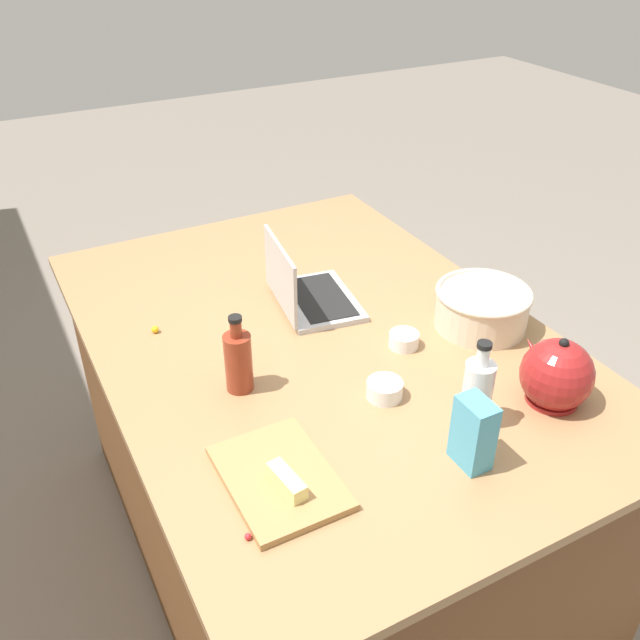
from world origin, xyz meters
The scene contains 15 objects.
ground_plane centered at (0.00, 0.00, 0.00)m, with size 12.00×12.00×0.00m, color slate.
island_counter centered at (0.00, 0.00, 0.45)m, with size 1.74×1.22×0.90m.
laptop centered at (0.16, -0.04, 0.95)m, with size 0.34×0.27×0.22m.
mixing_bowl_large centered at (-0.18, -0.44, 0.96)m, with size 0.28×0.28×0.12m.
bottle_soy centered at (-0.12, 0.30, 0.99)m, with size 0.07×0.07×0.22m.
bottle_vinegar centered at (-0.51, -0.15, 0.99)m, with size 0.07×0.07×0.23m.
kettle centered at (-0.53, -0.38, 0.98)m, with size 0.21×0.18×0.20m.
cutting_board centered at (-0.46, 0.35, 0.91)m, with size 0.31×0.22×0.02m, color #AD7F4C.
butter_stick_left centered at (-0.50, 0.35, 0.94)m, with size 0.11×0.04×0.04m, color #F4E58C.
ramekin_small centered at (-0.33, -0.01, 0.92)m, with size 0.09×0.09×0.05m, color white.
ramekin_medium centered at (-0.16, -0.18, 0.92)m, with size 0.08×0.08×0.04m, color white.
candy_bag centered at (-0.61, -0.06, 0.99)m, with size 0.09×0.06×0.17m, color #4CA5CC.
candy_0 centered at (0.23, 0.42, 0.91)m, with size 0.02×0.02×0.02m, color yellow.
candy_1 centered at (-0.58, 0.47, 0.91)m, with size 0.01×0.01×0.01m, color red.
candy_3 centered at (0.09, -0.16, 0.91)m, with size 0.02×0.02×0.02m, color #CC3399.
Camera 1 is at (-1.45, 0.77, 2.00)m, focal length 38.62 mm.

